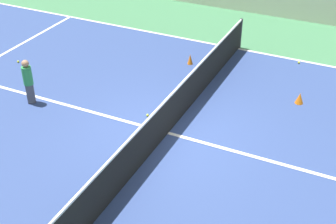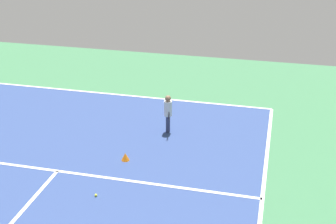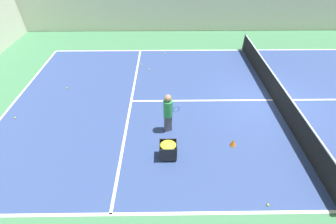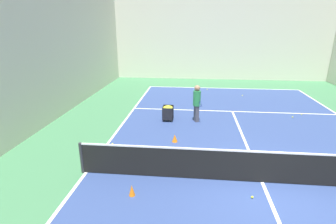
# 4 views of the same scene
# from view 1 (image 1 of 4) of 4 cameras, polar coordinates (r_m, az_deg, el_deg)

# --- Properties ---
(ground_plane) EXTENTS (35.91, 35.91, 0.00)m
(ground_plane) POSITION_cam_1_polar(r_m,az_deg,el_deg) (11.59, -0.00, -2.58)
(ground_plane) COLOR #3D754C
(court_playing_area) EXTENTS (10.95, 24.95, 0.00)m
(court_playing_area) POSITION_cam_1_polar(r_m,az_deg,el_deg) (11.59, -0.00, -2.58)
(court_playing_area) COLOR navy
(court_playing_area) RESTS_ON ground
(line_sideline_left) EXTENTS (0.10, 24.95, 0.00)m
(line_sideline_left) POSITION_cam_1_polar(r_m,az_deg,el_deg) (16.06, 8.54, 7.63)
(line_sideline_left) COLOR white
(line_sideline_left) RESTS_ON ground
(line_centre_service) EXTENTS (0.10, 13.72, 0.00)m
(line_centre_service) POSITION_cam_1_polar(r_m,az_deg,el_deg) (11.59, -0.00, -2.56)
(line_centre_service) COLOR white
(line_centre_service) RESTS_ON ground
(tennis_net) EXTENTS (11.25, 0.10, 1.03)m
(tennis_net) POSITION_cam_1_polar(r_m,az_deg,el_deg) (11.29, -0.00, -0.36)
(tennis_net) COLOR #2D2D33
(tennis_net) RESTS_ON ground
(child_midcourt) EXTENTS (0.36, 0.36, 1.29)m
(child_midcourt) POSITION_cam_1_polar(r_m,az_deg,el_deg) (12.99, -16.71, 3.90)
(child_midcourt) COLOR #4C4C56
(child_midcourt) RESTS_ON ground
(training_cone_1) EXTENTS (0.17, 0.17, 0.32)m
(training_cone_1) POSITION_cam_1_polar(r_m,az_deg,el_deg) (14.82, 2.71, 6.44)
(training_cone_1) COLOR orange
(training_cone_1) RESTS_ON ground
(training_cone_2) EXTENTS (0.23, 0.23, 0.31)m
(training_cone_2) POSITION_cam_1_polar(r_m,az_deg,el_deg) (13.20, 15.74, 1.64)
(training_cone_2) COLOR orange
(training_cone_2) RESTS_ON ground
(tennis_ball_2) EXTENTS (0.07, 0.07, 0.07)m
(tennis_ball_2) POSITION_cam_1_polar(r_m,az_deg,el_deg) (15.45, 15.67, 5.84)
(tennis_ball_2) COLOR yellow
(tennis_ball_2) RESTS_ON ground
(tennis_ball_4) EXTENTS (0.07, 0.07, 0.07)m
(tennis_ball_4) POSITION_cam_1_polar(r_m,az_deg,el_deg) (12.21, -2.50, -0.39)
(tennis_ball_4) COLOR yellow
(tennis_ball_4) RESTS_ON ground
(tennis_ball_9) EXTENTS (0.07, 0.07, 0.07)m
(tennis_ball_9) POSITION_cam_1_polar(r_m,az_deg,el_deg) (15.69, -17.81, 5.88)
(tennis_ball_9) COLOR yellow
(tennis_ball_9) RESTS_ON ground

